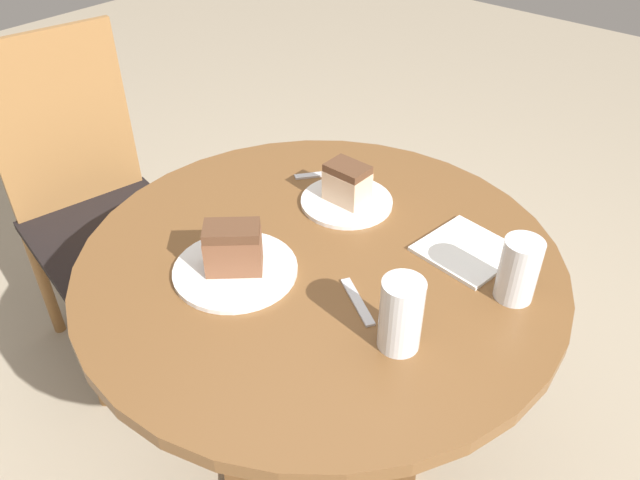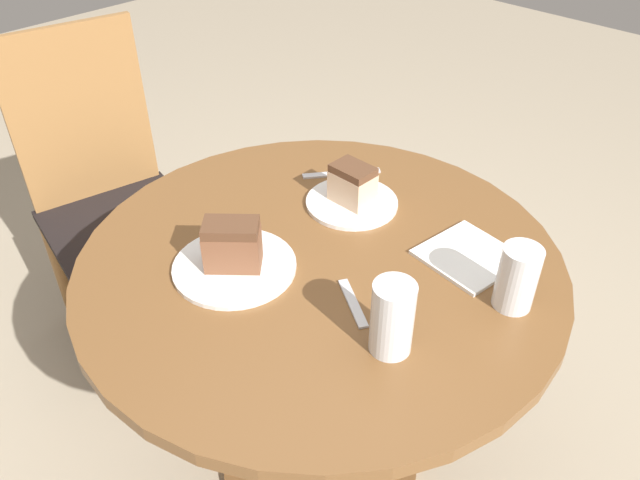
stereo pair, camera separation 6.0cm
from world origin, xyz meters
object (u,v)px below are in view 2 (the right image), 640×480
at_px(plate_near, 352,203).
at_px(glass_lemonade, 392,322).
at_px(plate_far, 235,266).
at_px(cake_slice_near, 352,184).
at_px(cake_slice_far, 232,245).
at_px(chair, 110,197).
at_px(glass_water, 516,281).

height_order(plate_near, glass_lemonade, glass_lemonade).
relative_size(plate_far, cake_slice_near, 2.63).
height_order(cake_slice_near, cake_slice_far, cake_slice_far).
bearing_deg(plate_far, cake_slice_far, 180.00).
relative_size(plate_near, plate_far, 0.85).
bearing_deg(plate_near, plate_far, 177.34).
xyz_separation_m(plate_far, cake_slice_near, (0.32, -0.02, 0.05)).
xyz_separation_m(chair, plate_far, (-0.12, -0.76, 0.24)).
distance_m(plate_near, cake_slice_near, 0.05).
bearing_deg(plate_far, plate_near, -2.66).
distance_m(cake_slice_near, glass_lemonade, 0.43).
xyz_separation_m(cake_slice_far, glass_water, (0.29, -0.44, -0.00)).
distance_m(chair, cake_slice_near, 0.85).
bearing_deg(cake_slice_far, plate_near, -2.66).
xyz_separation_m(plate_far, glass_lemonade, (0.05, -0.35, 0.05)).
relative_size(chair, glass_lemonade, 7.07).
height_order(plate_near, glass_water, glass_water).
bearing_deg(chair, glass_water, -71.24).
height_order(plate_far, cake_slice_near, cake_slice_near).
distance_m(chair, plate_far, 0.81).
xyz_separation_m(chair, plate_near, (0.20, -0.77, 0.24)).
xyz_separation_m(plate_near, cake_slice_near, (0.00, 0.00, 0.05)).
height_order(cake_slice_near, glass_lemonade, glass_lemonade).
relative_size(chair, plate_far, 4.00).
distance_m(plate_near, cake_slice_far, 0.33).
bearing_deg(plate_near, cake_slice_near, 90.00).
xyz_separation_m(cake_slice_near, cake_slice_far, (-0.32, 0.02, 0.01)).
bearing_deg(plate_far, glass_lemonade, -81.99).
distance_m(plate_far, cake_slice_far, 0.05).
distance_m(glass_lemonade, glass_water, 0.25).
relative_size(cake_slice_far, glass_lemonade, 0.89).
distance_m(plate_far, glass_water, 0.52).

